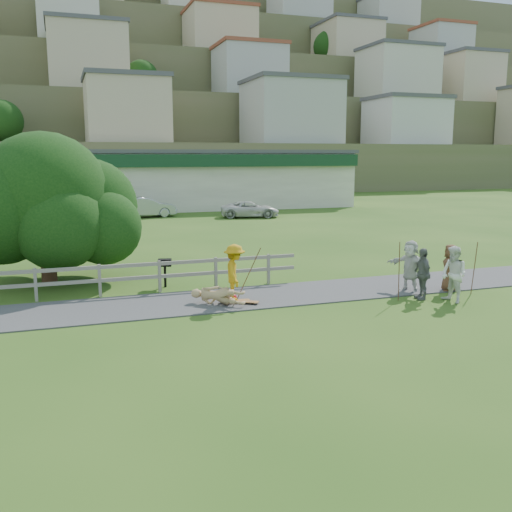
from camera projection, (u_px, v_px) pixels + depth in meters
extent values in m
plane|color=#2A4F16|center=(244.00, 311.00, 17.30)|extent=(260.00, 260.00, 0.00)
cube|color=#3B3B3E|center=(230.00, 299.00, 18.69)|extent=(34.00, 3.00, 0.04)
cube|color=slate|center=(36.00, 285.00, 18.36)|extent=(0.10, 0.10, 1.10)
cube|color=slate|center=(100.00, 281.00, 19.00)|extent=(0.10, 0.10, 1.10)
cube|color=slate|center=(160.00, 276.00, 19.64)|extent=(0.10, 0.10, 1.10)
cube|color=slate|center=(216.00, 273.00, 20.27)|extent=(0.10, 0.10, 1.10)
cube|color=slate|center=(268.00, 269.00, 20.91)|extent=(0.10, 0.10, 1.10)
cube|color=slate|center=(83.00, 268.00, 18.76)|extent=(15.00, 0.08, 0.12)
cube|color=slate|center=(84.00, 282.00, 18.84)|extent=(15.00, 0.08, 0.12)
cube|color=#BDB7A5|center=(167.00, 181.00, 50.75)|extent=(32.00, 10.00, 4.80)
cube|color=#143920|center=(178.00, 161.00, 45.59)|extent=(32.00, 0.60, 1.00)
cube|color=#49484D|center=(167.00, 151.00, 50.30)|extent=(32.50, 10.50, 0.30)
cube|color=#525934|center=(104.00, 169.00, 68.00)|extent=(220.00, 14.00, 6.00)
cube|color=beige|center=(102.00, 113.00, 66.86)|extent=(10.00, 9.00, 7.00)
cube|color=#49484D|center=(100.00, 80.00, 66.20)|extent=(10.40, 9.40, 0.50)
cube|color=#525934|center=(96.00, 141.00, 79.50)|extent=(220.00, 14.00, 13.00)
cube|color=beige|center=(92.00, 67.00, 77.74)|extent=(10.00, 9.00, 7.00)
cube|color=#49484D|center=(91.00, 38.00, 77.08)|extent=(10.40, 9.40, 0.50)
cube|color=#525934|center=(90.00, 117.00, 90.91)|extent=(220.00, 14.00, 21.00)
cube|color=beige|center=(85.00, 25.00, 88.44)|extent=(10.00, 9.00, 7.00)
cube|color=#525934|center=(85.00, 96.00, 102.22)|extent=(220.00, 14.00, 30.00)
cube|color=#525934|center=(81.00, 77.00, 114.39)|extent=(220.00, 14.00, 40.00)
imported|color=#C68A12|center=(235.00, 276.00, 18.02)|extent=(0.93, 1.30, 1.82)
imported|color=tan|center=(218.00, 296.00, 17.87)|extent=(1.51, 1.62, 0.65)
imported|color=silver|center=(454.00, 275.00, 18.20)|extent=(0.79, 0.96, 1.82)
imported|color=slate|center=(422.00, 274.00, 18.63)|extent=(0.57, 1.05, 1.70)
imported|color=brown|center=(450.00, 268.00, 19.70)|extent=(0.84, 0.96, 1.65)
imported|color=silver|center=(410.00, 266.00, 19.64)|extent=(1.12, 1.75, 1.80)
imported|color=#9EA1A6|center=(144.00, 207.00, 42.97)|extent=(4.80, 2.21, 1.52)
imported|color=silver|center=(250.00, 209.00, 42.97)|extent=(4.75, 2.96, 1.23)
sphere|color=#AD1218|center=(233.00, 298.00, 18.42)|extent=(0.25, 0.25, 0.25)
cylinder|color=#553122|center=(249.00, 271.00, 18.58)|extent=(0.03, 0.03, 1.89)
cylinder|color=#553122|center=(399.00, 272.00, 18.39)|extent=(0.03, 0.03, 1.94)
cylinder|color=#553122|center=(474.00, 268.00, 19.27)|extent=(0.03, 0.03, 1.80)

